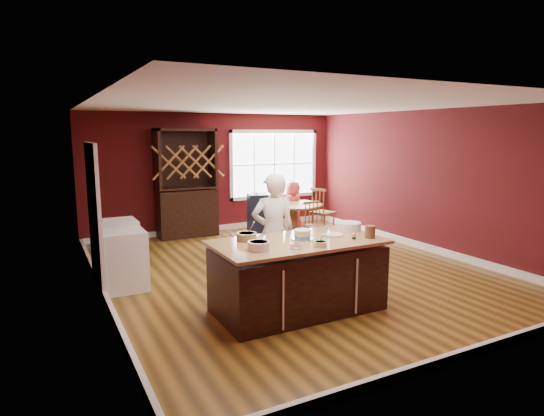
{
  "coord_description": "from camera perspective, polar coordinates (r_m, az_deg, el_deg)",
  "views": [
    {
      "loc": [
        -3.68,
        -6.36,
        2.27
      ],
      "look_at": [
        -0.3,
        0.12,
        1.05
      ],
      "focal_mm": 30.0,
      "sensor_mm": 36.0,
      "label": 1
    }
  ],
  "objects": [
    {
      "name": "doorway",
      "position": [
        7.1,
        -21.36,
        -1.28
      ],
      "size": [
        0.08,
        1.26,
        2.13
      ],
      "primitive_type": null,
      "color": "white",
      "rests_on": "room_shell"
    },
    {
      "name": "bowl_yellow",
      "position": [
        5.76,
        -3.21,
        -3.61
      ],
      "size": [
        0.26,
        0.26,
        0.1
      ],
      "primitive_type": "cylinder",
      "color": "olive",
      "rests_on": "kitchen_island"
    },
    {
      "name": "baker",
      "position": [
        6.47,
        0.18,
        -3.15
      ],
      "size": [
        0.71,
        0.56,
        1.71
      ],
      "primitive_type": "imported",
      "rotation": [
        0.0,
        0.0,
        2.87
      ],
      "color": "white",
      "rests_on": "ground"
    },
    {
      "name": "high_chair",
      "position": [
        9.83,
        -1.82,
        -0.88
      ],
      "size": [
        0.49,
        0.49,
        1.0
      ],
      "primitive_type": null,
      "rotation": [
        0.0,
        0.0,
        -0.25
      ],
      "color": "#21293D",
      "rests_on": "ground"
    },
    {
      "name": "white_tub",
      "position": [
        6.43,
        9.66,
        -2.27
      ],
      "size": [
        0.33,
        0.33,
        0.11
      ],
      "primitive_type": "cylinder",
      "color": "white",
      "rests_on": "kitchen_island"
    },
    {
      "name": "chair_north",
      "position": [
        10.72,
        2.01,
        0.03
      ],
      "size": [
        0.53,
        0.51,
        1.02
      ],
      "primitive_type": null,
      "rotation": [
        0.0,
        0.0,
        3.42
      ],
      "color": "brown",
      "rests_on": "ground"
    },
    {
      "name": "dryer",
      "position": [
        7.57,
        -18.89,
        -4.9
      ],
      "size": [
        0.63,
        0.61,
        0.91
      ],
      "primitive_type": "cube",
      "color": "white",
      "rests_on": "ground"
    },
    {
      "name": "toddler",
      "position": [
        9.73,
        -2.18,
        0.84
      ],
      "size": [
        0.18,
        0.14,
        0.26
      ],
      "primitive_type": null,
      "color": "#8CA5BF",
      "rests_on": "high_chair"
    },
    {
      "name": "drinking_glass",
      "position": [
        5.95,
        6.94,
        -2.91
      ],
      "size": [
        0.08,
        0.08,
        0.16
      ],
      "primitive_type": "cylinder",
      "color": "silver",
      "rests_on": "kitchen_island"
    },
    {
      "name": "table_cup",
      "position": [
        9.79,
        0.95,
        0.81
      ],
      "size": [
        0.14,
        0.14,
        0.09
      ],
      "primitive_type": "imported",
      "rotation": [
        0.0,
        0.0,
        -0.25
      ],
      "color": "white",
      "rests_on": "dining_table"
    },
    {
      "name": "chair_east",
      "position": [
        10.29,
        6.44,
        -0.31
      ],
      "size": [
        0.54,
        0.55,
        1.06
      ],
      "primitive_type": null,
      "rotation": [
        0.0,
        0.0,
        1.87
      ],
      "color": "brown",
      "rests_on": "ground"
    },
    {
      "name": "bowl_blue",
      "position": [
        5.29,
        -1.67,
        -4.76
      ],
      "size": [
        0.26,
        0.26,
        0.1
      ],
      "primitive_type": "cylinder",
      "color": "white",
      "rests_on": "kitchen_island"
    },
    {
      "name": "toy_figurine",
      "position": [
        5.9,
        10.25,
        -3.47
      ],
      "size": [
        0.05,
        0.05,
        0.09
      ],
      "primitive_type": null,
      "color": "yellow",
      "rests_on": "kitchen_island"
    },
    {
      "name": "washer",
      "position": [
        6.96,
        -18.06,
        -6.27
      ],
      "size": [
        0.6,
        0.58,
        0.87
      ],
      "primitive_type": "cube",
      "color": "white",
      "rests_on": "ground"
    },
    {
      "name": "seated_woman",
      "position": [
        10.37,
        2.64,
        0.13
      ],
      "size": [
        0.65,
        0.51,
        1.18
      ],
      "primitive_type": "imported",
      "rotation": [
        0.0,
        0.0,
        3.4
      ],
      "color": "#D94445",
      "rests_on": "ground"
    },
    {
      "name": "table_plate",
      "position": [
        9.86,
        4.31,
        0.63
      ],
      "size": [
        0.22,
        0.22,
        0.02
      ],
      "primitive_type": "cylinder",
      "color": "beige",
      "rests_on": "dining_table"
    },
    {
      "name": "dining_table",
      "position": [
        9.81,
        2.67,
        -0.72
      ],
      "size": [
        1.27,
        1.27,
        0.75
      ],
      "color": "brown",
      "rests_on": "ground"
    },
    {
      "name": "rug",
      "position": [
        9.92,
        2.64,
        -3.72
      ],
      "size": [
        2.4,
        1.91,
        0.01
      ],
      "primitive_type": "cube",
      "rotation": [
        0.0,
        0.0,
        -0.06
      ],
      "color": "brown",
      "rests_on": "ground"
    },
    {
      "name": "dinner_plate",
      "position": [
        6.09,
        7.64,
        -3.32
      ],
      "size": [
        0.28,
        0.28,
        0.02
      ],
      "primitive_type": "cylinder",
      "color": "white",
      "rests_on": "kitchen_island"
    },
    {
      "name": "bowl_olive",
      "position": [
        5.48,
        6.07,
        -4.51
      ],
      "size": [
        0.17,
        0.17,
        0.06
      ],
      "primitive_type": "cylinder",
      "color": "beige",
      "rests_on": "kitchen_island"
    },
    {
      "name": "window",
      "position": [
        11.13,
        0.26,
        5.52
      ],
      "size": [
        2.36,
        0.1,
        1.66
      ],
      "primitive_type": null,
      "color": "white",
      "rests_on": "room_shell"
    },
    {
      "name": "hutch",
      "position": [
        10.06,
        -10.71,
        3.08
      ],
      "size": [
        1.29,
        0.54,
        2.36
      ],
      "primitive_type": "cube",
      "color": "black",
      "rests_on": "ground"
    },
    {
      "name": "bowl_pink",
      "position": [
        5.35,
        3.01,
        -4.87
      ],
      "size": [
        0.14,
        0.14,
        0.05
      ],
      "primitive_type": "cylinder",
      "color": "silver",
      "rests_on": "kitchen_island"
    },
    {
      "name": "chair_south",
      "position": [
        9.12,
        5.46,
        -2.04
      ],
      "size": [
        0.39,
        0.38,
        0.91
      ],
      "primitive_type": null,
      "rotation": [
        0.0,
        0.0,
        -0.03
      ],
      "color": "brown",
      "rests_on": "ground"
    },
    {
      "name": "layer_cake",
      "position": [
        5.82,
        3.85,
        -3.34
      ],
      "size": [
        0.3,
        0.3,
        0.12
      ],
      "primitive_type": null,
      "color": "white",
      "rests_on": "kitchen_island"
    },
    {
      "name": "kitchen_island",
      "position": [
        5.89,
        3.25,
        -8.65
      ],
      "size": [
        2.17,
        1.13,
        0.92
      ],
      "color": "black",
      "rests_on": "ground"
    },
    {
      "name": "stoneware_crock",
      "position": [
        6.01,
        12.2,
        -2.94
      ],
      "size": [
        0.13,
        0.13,
        0.16
      ],
      "primitive_type": "cylinder",
      "color": "brown",
      "rests_on": "kitchen_island"
    },
    {
      "name": "room_shell",
      "position": [
        7.4,
        2.51,
        2.33
      ],
      "size": [
        7.0,
        7.0,
        7.0
      ],
      "color": "brown",
      "rests_on": "ground"
    }
  ]
}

